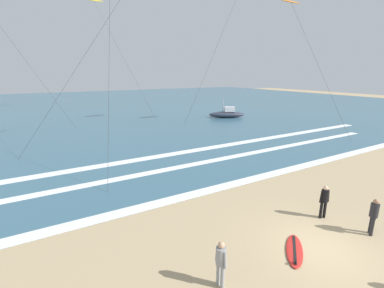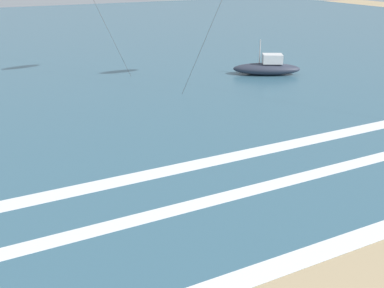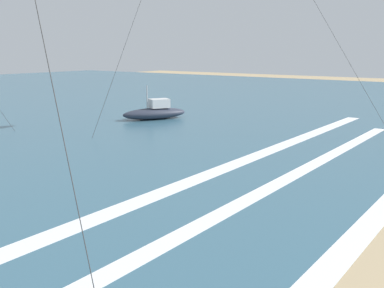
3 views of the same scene
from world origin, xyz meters
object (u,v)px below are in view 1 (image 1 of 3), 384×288
(surfer_left_far, at_px, (374,214))
(surfboard_left_pile, at_px, (294,250))
(kite_orange_low_near, at_px, (291,3))
(surfer_left_near, at_px, (221,260))
(surfer_background_far, at_px, (324,199))
(kite_yellow_far_left, at_px, (94,1))
(offshore_boat, at_px, (227,114))

(surfer_left_far, bearing_deg, surfboard_left_pile, 166.95)
(kite_orange_low_near, bearing_deg, surfer_left_far, -129.77)
(surfer_left_far, bearing_deg, surfer_left_near, 172.97)
(surfer_left_far, xyz_separation_m, surfboard_left_pile, (-3.64, 0.84, -0.91))
(surfer_background_far, xyz_separation_m, kite_yellow_far_left, (-0.35, 42.84, 16.68))
(surfer_left_near, bearing_deg, offshore_boat, 52.16)
(kite_orange_low_near, height_order, offshore_boat, kite_orange_low_near)
(surfer_background_far, distance_m, kite_yellow_far_left, 45.97)
(surfboard_left_pile, bearing_deg, kite_yellow_far_left, 86.42)
(surfer_background_far, distance_m, kite_orange_low_near, 27.38)
(surfer_background_far, distance_m, surfer_left_near, 6.62)
(surfboard_left_pile, relative_size, kite_orange_low_near, 0.13)
(surfboard_left_pile, height_order, kite_yellow_far_left, kite_yellow_far_left)
(offshore_boat, bearing_deg, surfer_background_far, -118.63)
(surfer_background_far, distance_m, offshore_boat, 28.60)
(surfer_background_far, relative_size, surfer_left_far, 1.00)
(kite_orange_low_near, relative_size, kite_yellow_far_left, 0.82)
(surfer_background_far, height_order, surfboard_left_pile, surfer_background_far)
(surfboard_left_pile, relative_size, offshore_boat, 0.37)
(surfer_background_far, relative_size, kite_orange_low_near, 0.11)
(surfer_left_far, height_order, kite_orange_low_near, kite_orange_low_near)
(surfboard_left_pile, height_order, offshore_boat, offshore_boat)
(surfer_left_far, height_order, kite_yellow_far_left, kite_yellow_far_left)
(offshore_boat, bearing_deg, surfboard_left_pile, -122.77)
(kite_orange_low_near, bearing_deg, offshore_boat, 109.46)
(surfer_left_far, relative_size, kite_orange_low_near, 0.11)
(kite_yellow_far_left, height_order, offshore_boat, kite_yellow_far_left)
(surfboard_left_pile, distance_m, offshore_boat, 31.04)
(surfboard_left_pile, bearing_deg, surfer_left_near, 179.49)
(surfer_left_far, height_order, offshore_boat, offshore_boat)
(kite_orange_low_near, bearing_deg, surfer_left_near, -141.57)
(surfer_background_far, height_order, kite_yellow_far_left, kite_yellow_far_left)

